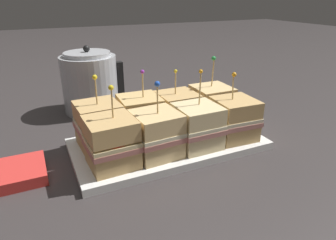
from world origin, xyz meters
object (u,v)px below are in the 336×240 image
Objects in this scene: sandwich_front_far_right at (234,119)px; sandwich_back_far_left at (99,125)px; sandwich_back_far_right at (211,105)px; sandwich_front_center_right at (197,126)px; napkin_stack at (17,173)px; sandwich_front_far_left at (112,142)px; sandwich_front_center_left at (156,134)px; sandwich_back_center_left at (140,117)px; serving_platter at (168,144)px; kettle_steel at (90,83)px; sandwich_back_center_right at (177,112)px.

sandwich_back_far_left is at bearing 161.83° from sandwich_front_far_right.
sandwich_front_center_right is at bearing -135.58° from sandwich_back_far_right.
napkin_stack is (-0.49, -0.04, -0.06)m from sandwich_back_far_right.
sandwich_front_far_right reaches higher than napkin_stack.
sandwich_front_far_left is 1.01× the size of sandwich_front_center_left.
sandwich_front_center_right is at bearing -45.51° from sandwich_back_center_left.
sandwich_front_center_right is (0.05, -0.05, 0.06)m from serving_platter.
sandwich_back_far_right reaches higher than serving_platter.
sandwich_back_far_right reaches higher than napkin_stack.
sandwich_front_far_left is 0.32m from sandwich_back_far_right.
serving_platter is 0.36m from kettle_steel.
kettle_steel is at bearing 124.67° from sandwich_front_far_right.
serving_platter is at bearing 161.58° from sandwich_front_far_right.
sandwich_front_center_left and sandwich_back_center_left have the same top height.
sandwich_back_far_left is (-0.20, 0.10, 0.00)m from sandwich_front_center_right.
sandwich_front_far_right is at bearing -0.47° from sandwich_front_center_left.
sandwich_front_far_left reaches higher than sandwich_front_far_right.
sandwich_front_far_left is at bearing -153.26° from sandwich_back_center_right.
sandwich_back_far_left is (-0.10, 0.10, 0.00)m from sandwich_front_center_left.
sandwich_back_center_left is (-0.10, 0.10, 0.00)m from sandwich_front_center_right.
sandwich_front_center_right reaches higher than napkin_stack.
sandwich_back_center_right is 0.78× the size of kettle_steel.
sandwich_front_far_right is at bearing 0.31° from sandwich_front_center_right.
sandwich_front_far_right is 1.46× the size of napkin_stack.
sandwich_back_far_left is 0.83× the size of kettle_steel.
serving_platter is 2.70× the size of sandwich_front_center_left.
sandwich_front_center_right is 1.09× the size of sandwich_front_far_right.
sandwich_back_center_left is at bearing 134.82° from serving_platter.
kettle_steel reaches higher than sandwich_back_center_right.
sandwich_back_center_right is 0.10m from sandwich_back_far_right.
sandwich_back_far_left is 0.20m from sandwich_back_center_right.
sandwich_front_far_right is at bearing -26.67° from sandwich_back_center_left.
sandwich_front_center_left is 0.10m from sandwich_front_center_right.
sandwich_back_far_right is at bearing 4.59° from napkin_stack.
napkin_stack is (-0.29, -0.04, -0.06)m from sandwich_back_center_left.
sandwich_back_center_left is 0.21m from sandwich_back_far_right.
sandwich_back_center_right is 1.43× the size of napkin_stack.
sandwich_front_far_left is 0.10m from sandwich_front_center_left.
sandwich_back_center_left is (0.10, 0.10, -0.00)m from sandwich_front_far_left.
sandwich_front_center_right is 0.40m from napkin_stack.
napkin_stack is at bearing -171.66° from sandwich_back_center_left.
sandwich_back_center_right is 0.33m from kettle_steel.
sandwich_front_center_left is at bearing -44.01° from sandwich_back_far_left.
sandwich_front_center_left is 0.23m from sandwich_back_far_right.
napkin_stack is (-0.22, -0.32, -0.08)m from kettle_steel.
sandwich_front_far_left is 0.20m from sandwich_front_center_right.
sandwich_front_far_right is at bearing -0.10° from sandwich_front_far_left.
sandwich_front_center_right is 0.98× the size of sandwich_back_far_right.
serving_platter is 2.68× the size of sandwich_back_center_left.
sandwich_front_center_right is at bearing -0.32° from sandwich_front_far_left.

